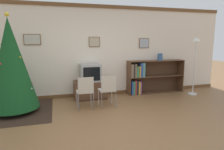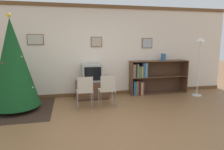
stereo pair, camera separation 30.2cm
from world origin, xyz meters
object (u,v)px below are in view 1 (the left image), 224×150
Objects in this scene: folding_chair_left at (85,91)px; bookshelf at (146,77)px; christmas_tree at (11,64)px; tv_console at (90,90)px; television at (90,73)px; vase at (160,57)px; folding_chair_right at (108,89)px; standing_lamp at (195,51)px.

bookshelf reaches higher than folding_chair_left.
christmas_tree is 2.20m from tv_console.
bookshelf is (1.81, 0.11, -0.23)m from television.
bookshelf is 8.48× the size of vase.
folding_chair_right is at bearing -72.94° from tv_console.
television reaches higher than folding_chair_right.
television is at bearing -178.20° from vase.
television is 2.58× the size of vase.
tv_console is at bearing -178.26° from vase.
christmas_tree is 5.09m from standing_lamp.
standing_lamp reaches higher than folding_chair_right.
standing_lamp reaches higher than vase.
tv_console is 0.53× the size of standing_lamp.
tv_console is at bearing 17.91° from christmas_tree.
standing_lamp is (3.17, -0.43, 0.59)m from television.
folding_chair_right is (0.28, -0.91, 0.21)m from tv_console.
bookshelf is at bearing 175.21° from vase.
folding_chair_left is 0.44× the size of bookshelf.
folding_chair_right is 2.31m from vase.
folding_chair_right is 0.46× the size of standing_lamp.
vase is at bearing -4.79° from bookshelf.
tv_console is 2.43m from vase.
folding_chair_left is at bearing -172.02° from standing_lamp.
tv_console is 0.98m from folding_chair_right.
standing_lamp is at bearing -21.44° from bookshelf.
christmas_tree is 2.32m from folding_chair_right.
christmas_tree reaches higher than vase.
television is 0.32× the size of standing_lamp.
standing_lamp reaches higher than tv_console.
folding_chair_left is (-0.28, -0.91, -0.29)m from television.
standing_lamp is at bearing -7.71° from tv_console.
folding_chair_right is at bearing -146.30° from bookshelf.
christmas_tree reaches higher than folding_chair_right.
folding_chair_left is 2.32m from bookshelf.
folding_chair_right is at bearing -7.58° from christmas_tree.
television is 0.30× the size of bookshelf.
standing_lamp reaches higher than television.
folding_chair_left is at bearing -153.99° from bookshelf.
christmas_tree is 1.29× the size of standing_lamp.
christmas_tree is 1.22× the size of bookshelf.
television is 0.69× the size of folding_chair_right.
folding_chair_left is (-0.28, -0.91, 0.21)m from tv_console.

